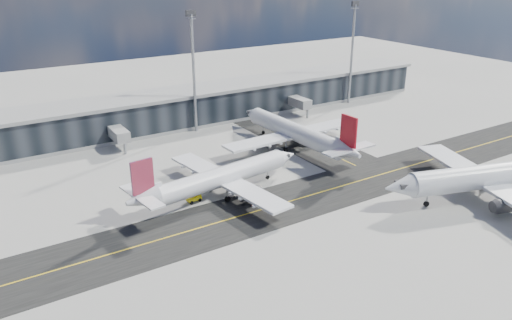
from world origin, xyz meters
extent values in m
plane|color=gray|center=(0.00, 0.00, 0.00)|extent=(300.00, 300.00, 0.00)
cube|color=black|center=(0.00, 4.00, 0.01)|extent=(180.00, 14.00, 0.02)
cube|color=black|center=(18.00, 35.00, 0.01)|extent=(14.00, 50.00, 0.02)
cube|color=yellow|center=(0.00, 4.00, 0.03)|extent=(180.00, 0.25, 0.01)
cube|color=yellow|center=(18.00, 35.00, 0.03)|extent=(0.25, 50.00, 0.01)
cube|color=black|center=(0.00, 55.00, 4.00)|extent=(150.00, 12.00, 8.00)
cube|color=gray|center=(0.00, 55.00, 8.40)|extent=(152.00, 13.00, 0.80)
cube|color=gray|center=(0.00, 55.00, 0.40)|extent=(150.00, 12.20, 0.80)
cube|color=gray|center=(-20.00, 47.00, 3.50)|extent=(3.00, 10.00, 2.40)
cylinder|color=gray|center=(-20.00, 42.00, 1.20)|extent=(0.60, 0.60, 2.40)
cube|color=gray|center=(30.00, 47.00, 3.50)|extent=(3.00, 10.00, 2.40)
cylinder|color=gray|center=(30.00, 42.00, 1.20)|extent=(0.60, 0.60, 2.40)
cylinder|color=gray|center=(0.00, 48.00, 14.00)|extent=(0.70, 0.70, 28.00)
cube|color=#2D2D30|center=(0.00, 48.00, 28.20)|extent=(2.50, 0.50, 1.40)
cylinder|color=gray|center=(50.00, 48.00, 14.00)|extent=(0.70, 0.70, 28.00)
cube|color=#2D2D30|center=(50.00, 48.00, 28.20)|extent=(2.50, 0.50, 1.40)
cylinder|color=white|center=(-11.88, 12.61, 3.60)|extent=(27.24, 7.17, 3.60)
cone|color=white|center=(3.28, 14.65, 3.60)|extent=(4.94, 4.17, 3.60)
cone|color=white|center=(-27.49, 10.51, 4.14)|extent=(5.83, 4.29, 3.60)
cube|color=white|center=(-10.99, 12.73, 2.70)|extent=(8.54, 30.93, 0.45)
cylinder|color=#2D2D30|center=(-10.81, 18.20, 1.71)|extent=(4.02, 2.56, 2.07)
cylinder|color=#2D2D30|center=(-9.37, 7.50, 1.71)|extent=(4.02, 2.56, 2.07)
cube|color=silver|center=(-10.81, 18.20, 2.43)|extent=(1.83, 0.60, 0.72)
cube|color=silver|center=(-9.37, 7.50, 2.43)|extent=(1.83, 0.60, 0.72)
cube|color=maroon|center=(-27.04, 10.57, 7.92)|extent=(3.80, 0.91, 5.58)
cube|color=white|center=(-27.49, 10.51, 4.68)|extent=(3.94, 11.04, 0.31)
cube|color=#2D2D30|center=(2.84, 14.59, 3.96)|extent=(2.05, 2.20, 0.63)
cylinder|color=gray|center=(-1.17, 14.05, 1.08)|extent=(0.24, 0.24, 1.80)
cylinder|color=black|center=(-1.17, 14.05, 0.40)|extent=(0.84, 0.42, 0.81)
cylinder|color=black|center=(-13.13, 15.16, 0.49)|extent=(1.04, 0.58, 0.99)
cylinder|color=black|center=(-12.41, 9.81, 0.49)|extent=(1.04, 0.58, 0.99)
cylinder|color=white|center=(13.27, 25.33, 3.95)|extent=(5.08, 29.73, 3.95)
cone|color=white|center=(12.62, 42.09, 3.95)|extent=(4.13, 5.08, 3.95)
cone|color=white|center=(13.93, 8.07, 4.54)|extent=(4.17, 6.07, 3.95)
cube|color=white|center=(13.23, 26.31, 2.96)|extent=(33.71, 6.22, 0.49)
cylinder|color=#2D2D30|center=(7.28, 27.07, 1.87)|extent=(2.43, 4.23, 2.27)
cylinder|color=#2D2D30|center=(19.11, 27.53, 1.87)|extent=(2.43, 4.23, 2.27)
cube|color=silver|center=(7.28, 27.07, 2.66)|extent=(0.47, 1.99, 0.79)
cube|color=silver|center=(19.11, 27.53, 2.66)|extent=(0.47, 1.99, 0.79)
cube|color=#A50B16|center=(13.91, 8.56, 8.68)|extent=(0.60, 4.16, 6.12)
cube|color=white|center=(13.93, 8.07, 5.13)|extent=(11.94, 3.22, 0.35)
cube|color=#2D2D30|center=(12.64, 41.59, 4.34)|extent=(2.25, 2.06, 0.69)
cylinder|color=gray|center=(12.81, 37.16, 1.18)|extent=(0.25, 0.25, 1.97)
cylinder|color=black|center=(12.81, 37.16, 0.44)|extent=(0.38, 0.90, 0.89)
cylinder|color=black|center=(10.35, 24.23, 0.54)|extent=(0.53, 1.10, 1.09)
cylinder|color=black|center=(16.26, 24.45, 0.54)|extent=(0.53, 1.10, 1.09)
cylinder|color=silver|center=(28.11, -13.91, 4.34)|extent=(32.36, 13.83, 4.34)
cone|color=silver|center=(10.51, -8.41, 4.34)|extent=(6.47, 5.76, 4.34)
cube|color=silver|center=(27.08, -13.58, 3.25)|extent=(16.16, 36.82, 0.54)
cylinder|color=#2D2D30|center=(24.10, -19.47, 2.06)|extent=(5.09, 3.74, 2.50)
cylinder|color=#2D2D30|center=(27.98, -7.05, 2.06)|extent=(5.09, 3.74, 2.50)
cube|color=silver|center=(24.10, -19.47, 2.93)|extent=(2.20, 1.06, 0.87)
cube|color=silver|center=(27.98, -7.05, 2.93)|extent=(2.20, 1.06, 0.87)
cube|color=#2D2D30|center=(11.03, -8.57, 4.77)|extent=(2.78, 2.92, 0.76)
cylinder|color=gray|center=(15.69, -10.03, 1.30)|extent=(0.33, 0.33, 2.17)
cylinder|color=black|center=(15.69, -10.03, 0.49)|extent=(1.05, 0.65, 0.98)
cylinder|color=black|center=(28.18, -17.33, 0.60)|extent=(1.30, 0.87, 1.19)
cylinder|color=black|center=(30.12, -11.12, 0.60)|extent=(1.30, 0.87, 1.19)
cube|color=yellow|center=(-17.44, 12.84, 0.64)|extent=(2.68, 1.50, 0.60)
cube|color=yellow|center=(-16.68, 12.93, 1.19)|extent=(1.07, 1.21, 0.77)
cube|color=black|center=(-16.68, 12.93, 1.49)|extent=(0.98, 1.16, 0.21)
cylinder|color=black|center=(-16.66, 13.49, 0.30)|extent=(0.62, 0.28, 0.60)
cylinder|color=black|center=(-16.53, 12.39, 0.30)|extent=(0.62, 0.28, 0.60)
cylinder|color=black|center=(-18.35, 13.28, 0.30)|extent=(0.62, 0.28, 0.60)
cylinder|color=black|center=(-18.22, 12.18, 0.30)|extent=(0.62, 0.28, 0.60)
imported|color=white|center=(17.09, 33.88, 0.69)|extent=(2.59, 5.11, 1.38)
camera|label=1|loc=(-49.94, -59.42, 39.44)|focal=35.00mm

